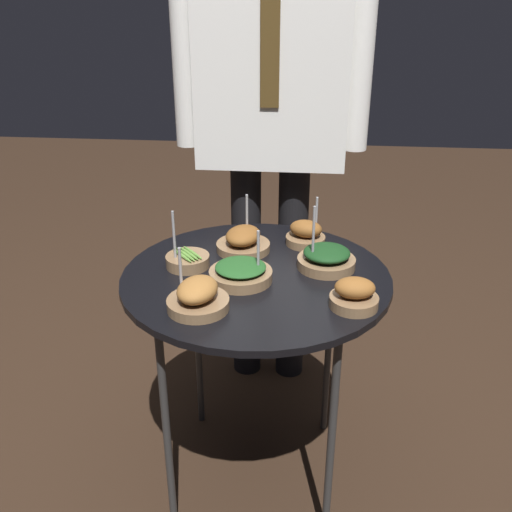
{
  "coord_description": "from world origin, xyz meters",
  "views": [
    {
      "loc": [
        0.13,
        -1.28,
        1.32
      ],
      "look_at": [
        0.0,
        0.0,
        0.72
      ],
      "focal_mm": 40.0,
      "sensor_mm": 36.0,
      "label": 1
    }
  ],
  "objects_px": {
    "bowl_asparagus_far_rim": "(187,260)",
    "bowl_roast_near_rim": "(354,295)",
    "bowl_spinach_center": "(241,273)",
    "bowl_roast_mid_left": "(243,241)",
    "bowl_spinach_front_center": "(326,258)",
    "waiter_figure": "(271,90)",
    "serving_cart": "(256,290)",
    "bowl_roast_back_right": "(198,297)",
    "bowl_roast_mid_right": "(306,234)"
  },
  "relations": [
    {
      "from": "bowl_roast_mid_left",
      "to": "bowl_roast_back_right",
      "type": "distance_m",
      "value": 0.33
    },
    {
      "from": "bowl_asparagus_far_rim",
      "to": "bowl_roast_near_rim",
      "type": "height_order",
      "value": "bowl_asparagus_far_rim"
    },
    {
      "from": "bowl_spinach_center",
      "to": "bowl_roast_mid_left",
      "type": "bearing_deg",
      "value": 94.88
    },
    {
      "from": "bowl_asparagus_far_rim",
      "to": "bowl_roast_back_right",
      "type": "relative_size",
      "value": 1.08
    },
    {
      "from": "bowl_spinach_center",
      "to": "bowl_roast_back_right",
      "type": "bearing_deg",
      "value": -118.34
    },
    {
      "from": "bowl_spinach_center",
      "to": "bowl_roast_mid_right",
      "type": "bearing_deg",
      "value": 57.02
    },
    {
      "from": "bowl_spinach_center",
      "to": "waiter_figure",
      "type": "bearing_deg",
      "value": 86.93
    },
    {
      "from": "bowl_spinach_front_center",
      "to": "bowl_roast_back_right",
      "type": "relative_size",
      "value": 1.2
    },
    {
      "from": "serving_cart",
      "to": "bowl_roast_back_right",
      "type": "height_order",
      "value": "bowl_roast_back_right"
    },
    {
      "from": "bowl_roast_mid_right",
      "to": "waiter_figure",
      "type": "xyz_separation_m",
      "value": [
        -0.13,
        0.31,
        0.34
      ]
    },
    {
      "from": "serving_cart",
      "to": "waiter_figure",
      "type": "distance_m",
      "value": 0.66
    },
    {
      "from": "bowl_asparagus_far_rim",
      "to": "bowl_roast_back_right",
      "type": "xyz_separation_m",
      "value": [
        0.07,
        -0.21,
        0.01
      ]
    },
    {
      "from": "bowl_asparagus_far_rim",
      "to": "bowl_roast_near_rim",
      "type": "distance_m",
      "value": 0.45
    },
    {
      "from": "bowl_roast_back_right",
      "to": "waiter_figure",
      "type": "height_order",
      "value": "waiter_figure"
    },
    {
      "from": "bowl_roast_back_right",
      "to": "bowl_roast_near_rim",
      "type": "bearing_deg",
      "value": 7.29
    },
    {
      "from": "bowl_spinach_front_center",
      "to": "bowl_spinach_center",
      "type": "bearing_deg",
      "value": -156.07
    },
    {
      "from": "bowl_spinach_center",
      "to": "bowl_spinach_front_center",
      "type": "distance_m",
      "value": 0.23
    },
    {
      "from": "serving_cart",
      "to": "bowl_asparagus_far_rim",
      "type": "distance_m",
      "value": 0.19
    },
    {
      "from": "bowl_spinach_center",
      "to": "bowl_roast_mid_right",
      "type": "distance_m",
      "value": 0.28
    },
    {
      "from": "bowl_roast_mid_right",
      "to": "bowl_asparagus_far_rim",
      "type": "xyz_separation_m",
      "value": [
        -0.3,
        -0.17,
        -0.01
      ]
    },
    {
      "from": "bowl_roast_mid_right",
      "to": "bowl_roast_back_right",
      "type": "xyz_separation_m",
      "value": [
        -0.23,
        -0.38,
        0.0
      ]
    },
    {
      "from": "bowl_spinach_front_center",
      "to": "bowl_roast_near_rim",
      "type": "distance_m",
      "value": 0.2
    },
    {
      "from": "bowl_roast_mid_left",
      "to": "bowl_roast_back_right",
      "type": "bearing_deg",
      "value": -101.17
    },
    {
      "from": "bowl_spinach_center",
      "to": "bowl_asparagus_far_rim",
      "type": "relative_size",
      "value": 1.0
    },
    {
      "from": "bowl_roast_back_right",
      "to": "bowl_spinach_front_center",
      "type": "bearing_deg",
      "value": 39.63
    },
    {
      "from": "bowl_spinach_front_center",
      "to": "bowl_roast_near_rim",
      "type": "height_order",
      "value": "bowl_spinach_front_center"
    },
    {
      "from": "bowl_roast_mid_right",
      "to": "waiter_figure",
      "type": "height_order",
      "value": "waiter_figure"
    },
    {
      "from": "waiter_figure",
      "to": "serving_cart",
      "type": "bearing_deg",
      "value": -89.51
    },
    {
      "from": "bowl_roast_back_right",
      "to": "bowl_roast_mid_right",
      "type": "bearing_deg",
      "value": 58.73
    },
    {
      "from": "bowl_roast_mid_right",
      "to": "bowl_asparagus_far_rim",
      "type": "relative_size",
      "value": 0.87
    },
    {
      "from": "bowl_spinach_center",
      "to": "bowl_roast_mid_left",
      "type": "distance_m",
      "value": 0.18
    },
    {
      "from": "bowl_spinach_center",
      "to": "bowl_asparagus_far_rim",
      "type": "distance_m",
      "value": 0.16
    },
    {
      "from": "waiter_figure",
      "to": "bowl_roast_back_right",
      "type": "bearing_deg",
      "value": -98.85
    },
    {
      "from": "bowl_roast_back_right",
      "to": "waiter_figure",
      "type": "distance_m",
      "value": 0.78
    },
    {
      "from": "serving_cart",
      "to": "bowl_roast_mid_right",
      "type": "bearing_deg",
      "value": 58.82
    },
    {
      "from": "bowl_roast_near_rim",
      "to": "serving_cart",
      "type": "bearing_deg",
      "value": 149.3
    },
    {
      "from": "bowl_roast_mid_right",
      "to": "bowl_roast_near_rim",
      "type": "xyz_separation_m",
      "value": [
        0.12,
        -0.34,
        -0.0
      ]
    },
    {
      "from": "bowl_spinach_center",
      "to": "waiter_figure",
      "type": "height_order",
      "value": "waiter_figure"
    },
    {
      "from": "bowl_spinach_center",
      "to": "serving_cart",
      "type": "bearing_deg",
      "value": 48.81
    },
    {
      "from": "bowl_spinach_front_center",
      "to": "waiter_figure",
      "type": "distance_m",
      "value": 0.6
    },
    {
      "from": "bowl_spinach_center",
      "to": "bowl_roast_mid_left",
      "type": "height_order",
      "value": "bowl_roast_mid_left"
    },
    {
      "from": "bowl_spinach_front_center",
      "to": "waiter_figure",
      "type": "bearing_deg",
      "value": 111.6
    },
    {
      "from": "serving_cart",
      "to": "bowl_roast_near_rim",
      "type": "bearing_deg",
      "value": -30.7
    },
    {
      "from": "bowl_spinach_front_center",
      "to": "bowl_roast_back_right",
      "type": "xyz_separation_m",
      "value": [
        -0.29,
        -0.24,
        0.0
      ]
    },
    {
      "from": "waiter_figure",
      "to": "bowl_roast_near_rim",
      "type": "bearing_deg",
      "value": -69.73
    },
    {
      "from": "bowl_roast_mid_left",
      "to": "bowl_spinach_front_center",
      "type": "xyz_separation_m",
      "value": [
        0.23,
        -0.08,
        -0.0
      ]
    },
    {
      "from": "bowl_asparagus_far_rim",
      "to": "bowl_roast_near_rim",
      "type": "xyz_separation_m",
      "value": [
        0.42,
        -0.17,
        0.01
      ]
    },
    {
      "from": "bowl_asparagus_far_rim",
      "to": "serving_cart",
      "type": "bearing_deg",
      "value": -8.37
    },
    {
      "from": "bowl_spinach_center",
      "to": "bowl_roast_mid_right",
      "type": "xyz_separation_m",
      "value": [
        0.15,
        0.24,
        0.01
      ]
    },
    {
      "from": "bowl_roast_mid_right",
      "to": "serving_cart",
      "type": "bearing_deg",
      "value": -121.18
    }
  ]
}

